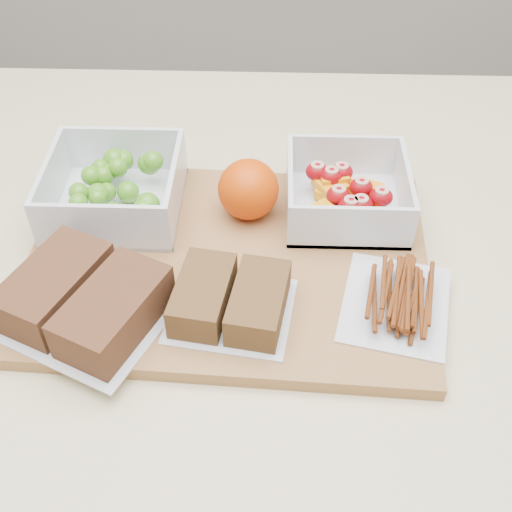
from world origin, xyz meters
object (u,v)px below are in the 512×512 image
at_px(sandwich_bag_left, 84,300).
at_px(sandwich_bag_center, 231,300).
at_px(orange, 248,189).
at_px(fruit_container, 346,195).
at_px(pretzel_bag, 397,296).
at_px(grape_container, 117,188).
at_px(cutting_board, 228,262).

bearing_deg(sandwich_bag_left, sandwich_bag_center, 3.68).
bearing_deg(orange, fruit_container, 4.86).
height_order(sandwich_bag_center, pretzel_bag, sandwich_bag_center).
bearing_deg(fruit_container, grape_container, -179.45).
bearing_deg(grape_container, cutting_board, -31.60).
height_order(sandwich_bag_left, sandwich_bag_center, sandwich_bag_left).
xyz_separation_m(fruit_container, orange, (-0.11, -0.01, 0.01)).
distance_m(cutting_board, grape_container, 0.15).
bearing_deg(sandwich_bag_center, pretzel_bag, 5.03).
relative_size(cutting_board, orange, 6.21).
bearing_deg(sandwich_bag_left, fruit_container, 32.80).
bearing_deg(grape_container, orange, -2.63).
relative_size(cutting_board, fruit_container, 3.16).
distance_m(orange, sandwich_bag_left, 0.22).
distance_m(orange, sandwich_bag_center, 0.15).
relative_size(cutting_board, grape_container, 2.90).
xyz_separation_m(cutting_board, sandwich_bag_left, (-0.13, -0.08, 0.03)).
height_order(cutting_board, sandwich_bag_left, sandwich_bag_left).
bearing_deg(sandwich_bag_center, orange, 85.79).
distance_m(sandwich_bag_left, sandwich_bag_center, 0.14).
height_order(grape_container, pretzel_bag, grape_container).
bearing_deg(sandwich_bag_center, cutting_board, 96.51).
xyz_separation_m(grape_container, sandwich_bag_center, (0.14, -0.15, -0.01)).
relative_size(cutting_board, sandwich_bag_left, 2.22).
bearing_deg(grape_container, pretzel_bag, -25.27).
bearing_deg(sandwich_bag_center, fruit_container, 52.66).
height_order(cutting_board, fruit_container, fruit_container).
height_order(fruit_container, orange, orange).
relative_size(sandwich_bag_left, sandwich_bag_center, 1.45).
relative_size(fruit_container, sandwich_bag_center, 1.02).
height_order(cutting_board, sandwich_bag_center, sandwich_bag_center).
distance_m(grape_container, pretzel_bag, 0.33).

